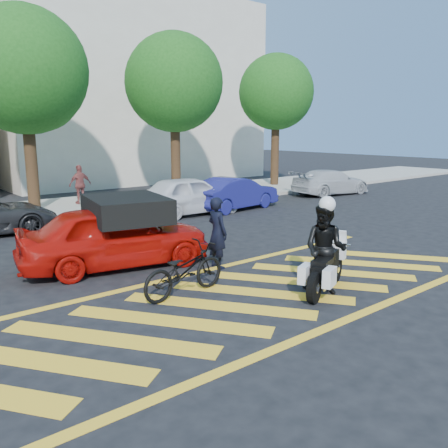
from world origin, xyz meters
TOP-DOWN VIEW (x-y plane):
  - ground at (0.00, 0.00)m, footprint 90.00×90.00m
  - sidewalk at (0.00, 12.00)m, footprint 60.00×5.00m
  - crosswalk at (-0.04, 0.00)m, footprint 12.33×4.00m
  - building_right at (9.00, 21.00)m, footprint 16.00×8.00m
  - tree_center at (0.13, 12.06)m, footprint 4.60×4.60m
  - tree_right at (6.63, 12.06)m, footprint 4.40×4.40m
  - tree_far_right at (13.13, 12.06)m, footprint 4.00×4.00m
  - officer_bike at (0.91, 1.93)m, footprint 0.42×0.63m
  - bicycle at (-0.75, 0.88)m, footprint 1.99×0.86m
  - police_motorcycle at (1.49, -0.77)m, footprint 1.92×1.06m
  - officer_moto at (1.48, -0.76)m, footprint 0.95×1.06m
  - red_convertible at (-0.89, 3.50)m, footprint 4.63×2.59m
  - parked_mid_right at (4.50, 8.06)m, footprint 4.35×1.88m
  - parked_right at (6.50, 7.80)m, footprint 4.09×1.85m
  - parked_far_right at (13.01, 8.14)m, footprint 4.38×2.20m
  - pedestrian_right at (1.95, 12.23)m, footprint 0.96×0.44m

SIDE VIEW (x-z plane):
  - ground at x=0.00m, z-range 0.00..0.00m
  - crosswalk at x=-0.04m, z-range 0.00..0.01m
  - sidewalk at x=0.00m, z-range 0.00..0.15m
  - police_motorcycle at x=1.49m, z-range 0.04..0.93m
  - bicycle at x=-0.75m, z-range 0.00..1.02m
  - parked_far_right at x=13.01m, z-range 0.00..1.22m
  - parked_right at x=6.50m, z-range 0.00..1.30m
  - parked_mid_right at x=4.50m, z-range 0.00..1.46m
  - red_convertible at x=-0.89m, z-range 0.00..1.49m
  - officer_bike at x=0.91m, z-range 0.00..1.67m
  - officer_moto at x=1.48m, z-range 0.00..1.79m
  - pedestrian_right at x=1.95m, z-range 0.15..1.75m
  - tree_far_right at x=13.13m, z-range 1.39..8.49m
  - tree_right at x=6.63m, z-range 1.34..8.75m
  - tree_center at x=0.13m, z-range 1.31..8.88m
  - building_right at x=9.00m, z-range 0.00..11.00m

